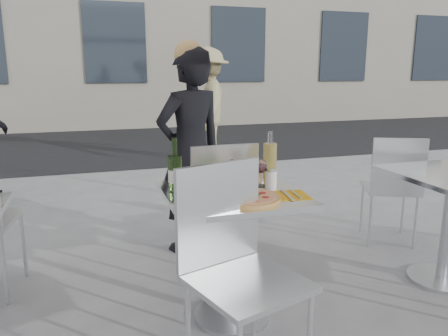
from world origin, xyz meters
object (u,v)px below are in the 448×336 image
object	(u,v)px
wine_bottle	(175,171)
napkin_left	(200,209)
wineglass_red_a	(240,170)
wineglass_white_a	(209,173)
main_table	(232,228)
woman_diner	(191,152)
napkin_right	(290,195)
chair_near	(234,255)
sugar_shaker	(271,178)
salad_plate	(234,183)
chair_far	(220,200)
side_chair_rfar	(393,181)
pedestrian_b	(208,105)
wineglass_red_b	(261,167)
pizza_far	(238,178)
wineglass_white_b	(232,168)
pizza_near	(248,198)
carafe	(270,160)

from	to	relation	value
wine_bottle	napkin_left	world-z (taller)	wine_bottle
wineglass_red_a	wineglass_white_a	bearing A→B (deg)	-174.12
main_table	wine_bottle	size ratio (longest dim) A/B	2.54
woman_diner	napkin_right	size ratio (longest dim) A/B	7.74
main_table	napkin_right	distance (m)	0.38
chair_near	sugar_shaker	bearing A→B (deg)	33.35
salad_plate	napkin_right	world-z (taller)	salad_plate
chair_far	sugar_shaker	size ratio (longest dim) A/B	8.87
side_chair_rfar	wineglass_red_a	world-z (taller)	wineglass_red_a
pedestrian_b	wineglass_red_a	bearing A→B (deg)	-1.13
salad_plate	wineglass_red_b	size ratio (longest dim) A/B	1.40
napkin_left	wineglass_white_a	bearing A→B (deg)	44.09
pizza_far	chair_near	bearing A→B (deg)	-110.58
woman_diner	wine_bottle	bearing A→B (deg)	52.60
wineglass_white_b	woman_diner	bearing A→B (deg)	91.11
woman_diner	salad_plate	bearing A→B (deg)	71.02
wineglass_white_b	chair_far	bearing A→B (deg)	84.09
woman_diner	wineglass_white_b	xyz separation A→B (m)	(0.02, -0.95, 0.08)
chair_near	pizza_near	xyz separation A→B (m)	(0.17, 0.27, 0.18)
pedestrian_b	wineglass_white_b	distance (m)	4.34
pizza_far	wineglass_red_a	bearing A→B (deg)	-105.41
main_table	wineglass_white_b	xyz separation A→B (m)	(0.03, 0.10, 0.32)
carafe	sugar_shaker	bearing A→B (deg)	-110.51
salad_plate	wineglass_white_a	xyz separation A→B (m)	(-0.15, -0.03, 0.07)
pedestrian_b	salad_plate	distance (m)	4.40
woman_diner	pedestrian_b	world-z (taller)	pedestrian_b
chair_near	wineglass_white_b	world-z (taller)	chair_near
woman_diner	wine_bottle	xyz separation A→B (m)	(-0.31, -0.96, 0.08)
wineglass_white_a	wineglass_red_b	size ratio (longest dim) A/B	1.00
wineglass_red_b	sugar_shaker	bearing A→B (deg)	-33.43
sugar_shaker	wineglass_white_a	xyz separation A→B (m)	(-0.37, -0.02, 0.06)
wine_bottle	wineglass_white_a	size ratio (longest dim) A/B	1.87
napkin_left	wineglass_white_b	bearing A→B (deg)	30.47
wine_bottle	wineglass_red_b	world-z (taller)	wine_bottle
side_chair_rfar	napkin_left	xyz separation A→B (m)	(-1.82, -0.89, 0.22)
main_table	carafe	size ratio (longest dim) A/B	2.59
napkin_left	side_chair_rfar	bearing A→B (deg)	4.67
chair_near	side_chair_rfar	world-z (taller)	chair_near
main_table	chair_far	size ratio (longest dim) A/B	0.79
main_table	sugar_shaker	bearing A→B (deg)	8.58
chair_near	salad_plate	size ratio (longest dim) A/B	4.49
napkin_left	chair_far	bearing A→B (deg)	44.52
pedestrian_b	wine_bottle	world-z (taller)	pedestrian_b
main_table	wineglass_white_a	xyz separation A→B (m)	(-0.12, 0.02, 0.32)
wineglass_red_b	wine_bottle	bearing A→B (deg)	177.50
main_table	sugar_shaker	xyz separation A→B (m)	(0.24, 0.04, 0.26)
chair_far	side_chair_rfar	size ratio (longest dim) A/B	1.06
wineglass_red_b	wineglass_white_a	bearing A→B (deg)	-171.08
napkin_left	salad_plate	bearing A→B (deg)	26.09
carafe	sugar_shaker	distance (m)	0.18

